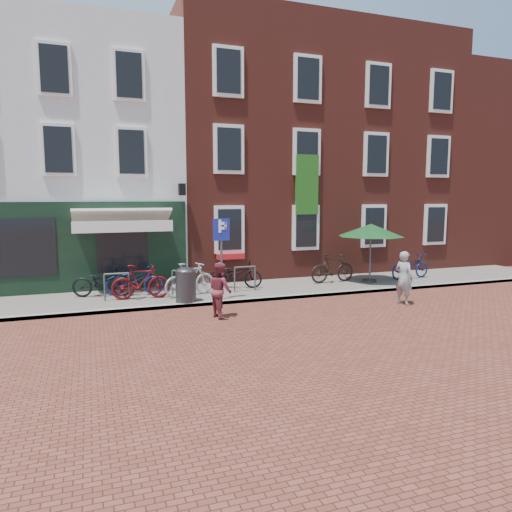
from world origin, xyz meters
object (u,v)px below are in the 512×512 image
object	(u,v)px
litter_bin	(186,283)
bicycle_4	(235,274)
parking_sign	(221,244)
bicycle_0	(102,282)
boy	(220,290)
woman	(404,278)
bicycle_2	(134,280)
bicycle_3	(190,279)
bicycle_1	(141,282)
bicycle_6	(410,266)
bicycle_5	(333,268)
parasol	(371,228)

from	to	relation	value
litter_bin	bicycle_4	size ratio (longest dim) A/B	0.61
litter_bin	parking_sign	xyz separation A→B (m)	(1.07, -0.06, 1.10)
parking_sign	bicycle_0	world-z (taller)	parking_sign
litter_bin	boy	xyz separation A→B (m)	(0.59, -1.66, 0.07)
litter_bin	bicycle_0	bearing A→B (deg)	145.62
woman	bicycle_4	distance (m)	5.43
bicycle_2	boy	bearing A→B (deg)	-132.69
litter_bin	bicycle_2	xyz separation A→B (m)	(-1.33, 1.49, -0.10)
bicycle_0	bicycle_2	distance (m)	0.97
bicycle_2	bicycle_3	size ratio (longest dim) A/B	1.03
woman	bicycle_1	xyz separation A→B (m)	(-7.27, 2.88, -0.17)
bicycle_1	bicycle_6	distance (m)	9.87
bicycle_5	parasol	bearing A→B (deg)	-106.80
parasol	bicycle_0	size ratio (longest dim) A/B	1.32
boy	bicycle_5	size ratio (longest dim) A/B	0.84
bicycle_4	bicycle_3	bearing A→B (deg)	135.38
parasol	bicycle_1	bearing A→B (deg)	-178.91
woman	bicycle_3	distance (m)	6.44
woman	bicycle_5	distance (m)	3.41
litter_bin	bicycle_1	bearing A→B (deg)	144.71
boy	bicycle_3	world-z (taller)	boy
woman	bicycle_5	size ratio (longest dim) A/B	0.91
bicycle_3	bicycle_2	bearing A→B (deg)	47.70
bicycle_1	bicycle_3	distance (m)	1.48
litter_bin	bicycle_6	world-z (taller)	litter_bin
bicycle_1	bicycle_5	world-z (taller)	same
boy	bicycle_2	distance (m)	3.69
litter_bin	boy	size ratio (longest dim) A/B	0.75
bicycle_6	bicycle_5	bearing A→B (deg)	76.46
bicycle_1	bicycle_2	xyz separation A→B (m)	(-0.13, 0.65, -0.05)
bicycle_1	boy	bearing A→B (deg)	-140.74
parking_sign	woman	distance (m)	5.46
litter_bin	bicycle_0	world-z (taller)	litter_bin
boy	bicycle_6	bearing A→B (deg)	-82.76
parking_sign	boy	size ratio (longest dim) A/B	1.66
litter_bin	bicycle_1	distance (m)	1.47
litter_bin	bicycle_0	xyz separation A→B (m)	(-2.29, 1.57, -0.10)
parking_sign	bicycle_5	bearing A→B (deg)	17.21
bicycle_2	bicycle_5	world-z (taller)	bicycle_5
bicycle_1	woman	bearing A→B (deg)	-107.84
bicycle_0	bicycle_6	xyz separation A→B (m)	(10.96, -0.54, 0.00)
bicycle_0	bicycle_6	distance (m)	10.97
boy	bicycle_6	size ratio (longest dim) A/B	0.82
bicycle_3	bicycle_5	size ratio (longest dim) A/B	1.00
parking_sign	bicycle_1	world-z (taller)	parking_sign
bicycle_2	bicycle_4	distance (m)	3.31
woman	boy	xyz separation A→B (m)	(-5.48, 0.38, -0.06)
bicycle_6	bicycle_3	bearing A→B (deg)	83.61
bicycle_1	bicycle_5	bearing A→B (deg)	-82.13
boy	bicycle_4	xyz separation A→B (m)	(1.40, 3.19, -0.16)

